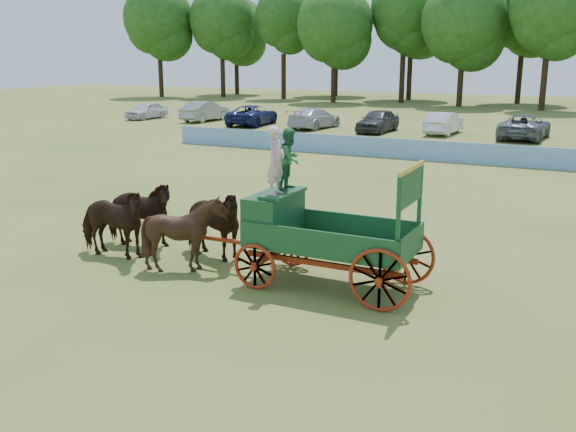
{
  "coord_description": "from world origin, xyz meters",
  "views": [
    {
      "loc": [
        9.71,
        -14.56,
        5.25
      ],
      "look_at": [
        2.61,
        -0.44,
        1.3
      ],
      "focal_mm": 40.0,
      "sensor_mm": 36.0,
      "label": 1
    }
  ],
  "objects": [
    {
      "name": "ground",
      "position": [
        0.0,
        0.0,
        0.0
      ],
      "size": [
        160.0,
        160.0,
        0.0
      ],
      "primitive_type": "plane",
      "color": "olive",
      "rests_on": "ground"
    },
    {
      "name": "horse_lead_left",
      "position": [
        -1.86,
        -1.99,
        0.96
      ],
      "size": [
        2.35,
        1.21,
        1.92
      ],
      "primitive_type": "imported",
      "rotation": [
        0.0,
        0.0,
        1.65
      ],
      "color": "#32170E",
      "rests_on": "ground"
    },
    {
      "name": "horse_lead_right",
      "position": [
        -1.86,
        -0.89,
        0.96
      ],
      "size": [
        2.42,
        1.4,
        1.92
      ],
      "primitive_type": "imported",
      "rotation": [
        0.0,
        0.0,
        1.74
      ],
      "color": "#32170E",
      "rests_on": "ground"
    },
    {
      "name": "horse_wheel_left",
      "position": [
        0.54,
        -1.99,
        0.96
      ],
      "size": [
        2.09,
        1.95,
        1.93
      ],
      "primitive_type": "imported",
      "rotation": [
        0.0,
        0.0,
        1.32
      ],
      "color": "#32170E",
      "rests_on": "ground"
    },
    {
      "name": "horse_wheel_right",
      "position": [
        0.54,
        -0.89,
        0.96
      ],
      "size": [
        2.43,
        1.43,
        1.92
      ],
      "primitive_type": "imported",
      "rotation": [
        0.0,
        0.0,
        1.39
      ],
      "color": "#32170E",
      "rests_on": "ground"
    },
    {
      "name": "farm_dray",
      "position": [
        3.51,
        -1.43,
        1.6
      ],
      "size": [
        6.0,
        2.0,
        3.71
      ],
      "color": "#A12810",
      "rests_on": "ground"
    },
    {
      "name": "sponsor_banner",
      "position": [
        -1.0,
        18.0,
        0.53
      ],
      "size": [
        26.0,
        0.08,
        1.05
      ],
      "primitive_type": "cube",
      "color": "#2169B3",
      "rests_on": "ground"
    },
    {
      "name": "parked_cars",
      "position": [
        0.2,
        29.52,
        0.77
      ],
      "size": [
        54.62,
        6.73,
        1.63
      ],
      "color": "silver",
      "rests_on": "ground"
    },
    {
      "name": "treeline",
      "position": [
        -5.51,
        59.92,
        9.79
      ],
      "size": [
        93.28,
        21.49,
        15.76
      ],
      "color": "#382314",
      "rests_on": "ground"
    }
  ]
}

